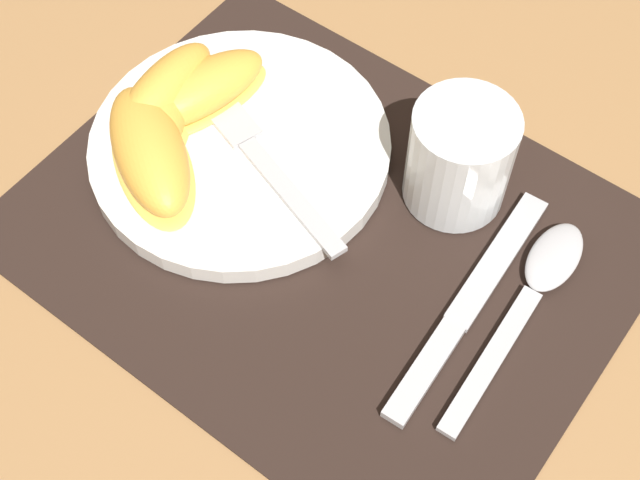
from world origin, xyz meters
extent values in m
plane|color=#A37547|center=(0.00, 0.00, 0.00)|extent=(3.00, 3.00, 0.00)
cube|color=black|center=(0.00, 0.00, 0.00)|extent=(0.43, 0.33, 0.00)
cylinder|color=white|center=(-0.09, 0.02, 0.01)|extent=(0.23, 0.23, 0.02)
cylinder|color=silver|center=(0.05, 0.09, 0.05)|extent=(0.08, 0.08, 0.08)
cylinder|color=#F9AD19|center=(0.05, 0.09, 0.02)|extent=(0.06, 0.06, 0.04)
cube|color=#BCBCC1|center=(0.12, -0.05, 0.01)|extent=(0.02, 0.08, 0.01)
cube|color=#BCBCC1|center=(0.11, 0.05, 0.01)|extent=(0.03, 0.13, 0.01)
cube|color=#BCBCC1|center=(0.15, -0.02, 0.01)|extent=(0.02, 0.12, 0.01)
ellipsoid|color=#BCBCC1|center=(0.14, 0.08, 0.01)|extent=(0.04, 0.07, 0.01)
cube|color=#BCBCC1|center=(-0.03, 0.00, 0.02)|extent=(0.12, 0.05, 0.00)
cube|color=#BCBCC1|center=(-0.12, 0.03, 0.02)|extent=(0.08, 0.05, 0.00)
ellipsoid|color=#F7C656|center=(-0.14, 0.03, 0.02)|extent=(0.08, 0.13, 0.01)
ellipsoid|color=#F9B242|center=(-0.14, 0.03, 0.04)|extent=(0.07, 0.12, 0.03)
ellipsoid|color=#F7C656|center=(-0.16, 0.01, 0.02)|extent=(0.06, 0.12, 0.01)
ellipsoid|color=#F9B242|center=(-0.16, 0.01, 0.04)|extent=(0.05, 0.11, 0.04)
ellipsoid|color=#F7C656|center=(-0.15, -0.01, 0.02)|extent=(0.09, 0.12, 0.01)
ellipsoid|color=#F9B242|center=(-0.15, -0.01, 0.04)|extent=(0.09, 0.11, 0.03)
ellipsoid|color=#F7C656|center=(-0.13, -0.04, 0.02)|extent=(0.14, 0.11, 0.01)
ellipsoid|color=#F9B242|center=(-0.13, -0.04, 0.04)|extent=(0.13, 0.11, 0.04)
camera|label=1|loc=(0.21, -0.28, 0.55)|focal=50.00mm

